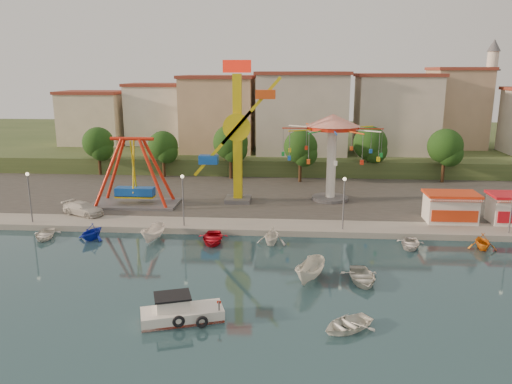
# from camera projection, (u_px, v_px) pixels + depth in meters

# --- Properties ---
(ground) EXTENTS (200.00, 200.00, 0.00)m
(ground) POSITION_uv_depth(u_px,v_px,m) (252.00, 287.00, 37.73)
(ground) COLOR #162E3C
(ground) RESTS_ON ground
(quay_deck) EXTENTS (200.00, 100.00, 0.60)m
(quay_deck) POSITION_uv_depth(u_px,v_px,m) (278.00, 152.00, 97.70)
(quay_deck) COLOR #9E998E
(quay_deck) RESTS_ON ground
(asphalt_pad) EXTENTS (90.00, 28.00, 0.01)m
(asphalt_pad) POSITION_uv_depth(u_px,v_px,m) (270.00, 188.00, 66.64)
(asphalt_pad) COLOR #4C4944
(asphalt_pad) RESTS_ON quay_deck
(hill_terrace) EXTENTS (200.00, 60.00, 3.00)m
(hill_terrace) POSITION_uv_depth(u_px,v_px,m) (279.00, 143.00, 102.26)
(hill_terrace) COLOR #384C26
(hill_terrace) RESTS_ON ground
(pirate_ship_ride) EXTENTS (10.00, 5.00, 8.00)m
(pirate_ship_ride) POSITION_uv_depth(u_px,v_px,m) (134.00, 173.00, 57.58)
(pirate_ship_ride) COLOR #59595E
(pirate_ship_ride) RESTS_ON quay_deck
(kamikaze_tower) EXTENTS (6.89, 3.10, 16.50)m
(kamikaze_tower) POSITION_uv_depth(u_px,v_px,m) (240.00, 137.00, 57.87)
(kamikaze_tower) COLOR #59595E
(kamikaze_tower) RESTS_ON quay_deck
(wave_swinger) EXTENTS (11.60, 11.60, 10.40)m
(wave_swinger) POSITION_uv_depth(u_px,v_px,m) (332.00, 138.00, 58.95)
(wave_swinger) COLOR #59595E
(wave_swinger) RESTS_ON quay_deck
(booth_left) EXTENTS (5.40, 3.78, 3.08)m
(booth_left) POSITION_uv_depth(u_px,v_px,m) (451.00, 207.00, 51.78)
(booth_left) COLOR white
(booth_left) RESTS_ON quay_deck
(lamp_post_0) EXTENTS (0.14, 0.14, 5.00)m
(lamp_post_0) POSITION_uv_depth(u_px,v_px,m) (30.00, 199.00, 51.31)
(lamp_post_0) COLOR #59595E
(lamp_post_0) RESTS_ON quay_deck
(lamp_post_1) EXTENTS (0.14, 0.14, 5.00)m
(lamp_post_1) POSITION_uv_depth(u_px,v_px,m) (183.00, 202.00, 50.16)
(lamp_post_1) COLOR #59595E
(lamp_post_1) RESTS_ON quay_deck
(lamp_post_2) EXTENTS (0.14, 0.14, 5.00)m
(lamp_post_2) POSITION_uv_depth(u_px,v_px,m) (344.00, 205.00, 49.00)
(lamp_post_2) COLOR #59595E
(lamp_post_2) RESTS_ON quay_deck
(lamp_post_3) EXTENTS (0.14, 0.14, 5.00)m
(lamp_post_3) POSITION_uv_depth(u_px,v_px,m) (512.00, 208.00, 47.85)
(lamp_post_3) COLOR #59595E
(lamp_post_3) RESTS_ON quay_deck
(tree_0) EXTENTS (4.60, 4.60, 7.19)m
(tree_0) POSITION_uv_depth(u_px,v_px,m) (98.00, 143.00, 74.11)
(tree_0) COLOR #382314
(tree_0) RESTS_ON quay_deck
(tree_1) EXTENTS (4.35, 4.35, 6.80)m
(tree_1) POSITION_uv_depth(u_px,v_px,m) (163.00, 146.00, 72.74)
(tree_1) COLOR #382314
(tree_1) RESTS_ON quay_deck
(tree_2) EXTENTS (5.02, 5.02, 7.85)m
(tree_2) POSITION_uv_depth(u_px,v_px,m) (231.00, 142.00, 71.43)
(tree_2) COLOR #382314
(tree_2) RESTS_ON quay_deck
(tree_3) EXTENTS (4.68, 4.68, 7.32)m
(tree_3) POSITION_uv_depth(u_px,v_px,m) (301.00, 147.00, 69.40)
(tree_3) COLOR #382314
(tree_3) RESTS_ON quay_deck
(tree_4) EXTENTS (4.86, 4.86, 7.60)m
(tree_4) POSITION_uv_depth(u_px,v_px,m) (370.00, 143.00, 71.53)
(tree_4) COLOR #382314
(tree_4) RESTS_ON quay_deck
(tree_5) EXTENTS (4.83, 4.83, 7.54)m
(tree_5) POSITION_uv_depth(u_px,v_px,m) (445.00, 146.00, 69.06)
(tree_5) COLOR #382314
(tree_5) RESTS_ON quay_deck
(building_0) EXTENTS (9.26, 9.53, 11.87)m
(building_0) POSITION_uv_depth(u_px,v_px,m) (74.00, 114.00, 82.62)
(building_0) COLOR beige
(building_0) RESTS_ON hill_terrace
(building_1) EXTENTS (12.33, 9.01, 8.63)m
(building_1) POSITION_uv_depth(u_px,v_px,m) (155.00, 121.00, 87.29)
(building_1) COLOR silver
(building_1) RESTS_ON hill_terrace
(building_2) EXTENTS (11.95, 9.28, 11.23)m
(building_2) POSITION_uv_depth(u_px,v_px,m) (229.00, 114.00, 86.59)
(building_2) COLOR tan
(building_2) RESTS_ON hill_terrace
(building_3) EXTENTS (12.59, 10.50, 9.20)m
(building_3) POSITION_uv_depth(u_px,v_px,m) (309.00, 122.00, 82.78)
(building_3) COLOR beige
(building_3) RESTS_ON hill_terrace
(building_4) EXTENTS (10.75, 9.23, 9.24)m
(building_4) POSITION_uv_depth(u_px,v_px,m) (388.00, 120.00, 85.10)
(building_4) COLOR beige
(building_4) RESTS_ON hill_terrace
(building_5) EXTENTS (12.77, 10.96, 11.21)m
(building_5) POSITION_uv_depth(u_px,v_px,m) (472.00, 116.00, 82.09)
(building_5) COLOR tan
(building_5) RESTS_ON hill_terrace
(minaret) EXTENTS (2.80, 2.80, 18.00)m
(minaret) POSITION_uv_depth(u_px,v_px,m) (489.00, 91.00, 84.44)
(minaret) COLOR silver
(minaret) RESTS_ON hill_terrace
(cabin_motorboat) EXTENTS (5.68, 3.60, 1.87)m
(cabin_motorboat) POSITION_uv_depth(u_px,v_px,m) (180.00, 313.00, 32.68)
(cabin_motorboat) COLOR white
(cabin_motorboat) RESTS_ON ground
(rowboat_a) EXTENTS (3.24, 4.33, 0.85)m
(rowboat_a) POSITION_uv_depth(u_px,v_px,m) (362.00, 277.00, 38.59)
(rowboat_a) COLOR silver
(rowboat_a) RESTS_ON ground
(rowboat_b) EXTENTS (4.46, 4.26, 0.75)m
(rowboat_b) POSITION_uv_depth(u_px,v_px,m) (347.00, 324.00, 31.50)
(rowboat_b) COLOR white
(rowboat_b) RESTS_ON ground
(skiff) EXTENTS (3.16, 4.66, 1.69)m
(skiff) POSITION_uv_depth(u_px,v_px,m) (310.00, 271.00, 38.58)
(skiff) COLOR silver
(skiff) RESTS_ON ground
(van) EXTENTS (5.25, 3.72, 1.41)m
(van) POSITION_uv_depth(u_px,v_px,m) (83.00, 208.00, 54.36)
(van) COLOR silver
(van) RESTS_ON quay_deck
(moored_boat_0) EXTENTS (3.31, 4.08, 0.75)m
(moored_boat_0) POSITION_uv_depth(u_px,v_px,m) (45.00, 235.00, 48.65)
(moored_boat_0) COLOR silver
(moored_boat_0) RESTS_ON ground
(moored_boat_1) EXTENTS (3.39, 3.68, 1.62)m
(moored_boat_1) POSITION_uv_depth(u_px,v_px,m) (91.00, 231.00, 48.21)
(moored_boat_1) COLOR #1529B8
(moored_boat_1) RESTS_ON ground
(moored_boat_2) EXTENTS (2.16, 4.11, 1.51)m
(moored_boat_2) POSITION_uv_depth(u_px,v_px,m) (153.00, 233.00, 47.78)
(moored_boat_2) COLOR silver
(moored_boat_2) RESTS_ON ground
(moored_boat_3) EXTENTS (3.27, 4.33, 0.85)m
(moored_boat_3) POSITION_uv_depth(u_px,v_px,m) (212.00, 238.00, 47.45)
(moored_boat_3) COLOR red
(moored_boat_3) RESTS_ON ground
(moored_boat_4) EXTENTS (3.22, 3.59, 1.70)m
(moored_boat_4) POSITION_uv_depth(u_px,v_px,m) (272.00, 235.00, 46.94)
(moored_boat_4) COLOR white
(moored_boat_4) RESTS_ON ground
(moored_boat_6) EXTENTS (3.29, 4.01, 0.72)m
(moored_boat_6) POSITION_uv_depth(u_px,v_px,m) (410.00, 244.00, 46.13)
(moored_boat_6) COLOR silver
(moored_boat_6) RESTS_ON ground
(moored_boat_7) EXTENTS (2.74, 3.09, 1.51)m
(moored_boat_7) POSITION_uv_depth(u_px,v_px,m) (482.00, 241.00, 45.57)
(moored_boat_7) COLOR orange
(moored_boat_7) RESTS_ON ground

